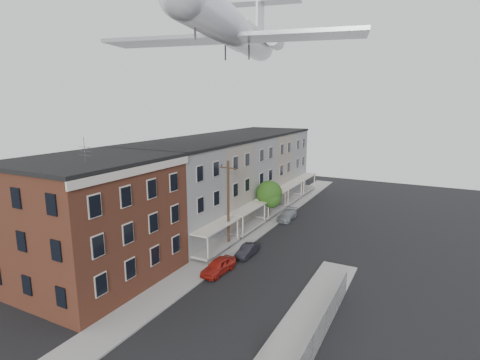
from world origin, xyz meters
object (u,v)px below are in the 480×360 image
at_px(utility_pole, 228,204).
at_px(street_tree, 270,195).
at_px(car_mid, 247,251).
at_px(car_near, 218,266).
at_px(car_far, 287,215).
at_px(airplane, 236,31).

distance_m(utility_pole, street_tree, 10.00).
bearing_deg(car_mid, street_tree, 102.22).
bearing_deg(utility_pole, car_near, -69.68).
height_order(utility_pole, street_tree, utility_pole).
height_order(car_near, car_far, car_near).
distance_m(utility_pole, airplane, 16.77).
xyz_separation_m(street_tree, car_far, (1.67, 1.75, -2.85)).
height_order(street_tree, car_mid, street_tree).
relative_size(street_tree, airplane, 0.19).
xyz_separation_m(utility_pole, airplane, (-0.22, 2.14, 16.63)).
distance_m(utility_pole, car_near, 7.02).
height_order(car_mid, car_far, car_far).
bearing_deg(car_near, airplane, 110.49).
xyz_separation_m(utility_pole, car_mid, (2.58, -0.90, -4.13)).
bearing_deg(street_tree, utility_pole, -91.89).
relative_size(utility_pole, street_tree, 1.73).
bearing_deg(utility_pole, airplane, 95.93).
height_order(car_near, airplane, airplane).
bearing_deg(car_mid, car_far, 93.10).
height_order(utility_pole, airplane, airplane).
bearing_deg(street_tree, car_far, 46.28).
height_order(car_near, car_mid, car_near).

